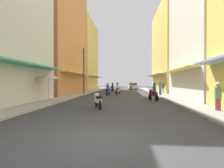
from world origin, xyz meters
TOP-DOWN VIEW (x-y plane):
  - ground_plane at (0.00, 17.55)m, footprint 94.82×94.82m
  - sidewalk_left at (-5.27, 17.55)m, footprint 1.81×51.10m
  - sidewalk_right at (5.27, 17.55)m, footprint 1.81×51.10m
  - building_left_mid at (-9.17, 19.09)m, footprint 7.05×13.31m
  - building_left_far at (-9.17, 32.43)m, footprint 7.05×12.35m
  - building_right_mid at (9.17, 12.48)m, footprint 7.05×9.84m
  - building_right_far at (9.17, 25.07)m, footprint 7.05×13.47m
  - motorbike_green at (1.75, 28.29)m, footprint 0.55×1.81m
  - motorbike_red at (-1.50, 24.57)m, footprint 0.68×1.77m
  - motorbike_maroon at (3.19, 10.46)m, footprint 0.74×1.74m
  - motorbike_silver at (-0.28, 18.40)m, footprint 0.71×1.76m
  - motorbike_blue at (-1.34, 15.86)m, footprint 0.58×1.80m
  - motorbike_white at (-0.94, 5.78)m, footprint 0.76×1.74m
  - parked_car at (2.25, 33.56)m, footprint 2.06×4.22m
  - pedestrian_foreground at (4.79, 15.73)m, footprint 0.34×0.34m
  - pedestrian_midway at (5.70, 4.74)m, footprint 0.44×0.44m
  - pedestrian_crossing at (5.84, 19.24)m, footprint 0.34×0.34m
  - vendor_umbrella at (-5.32, 8.37)m, footprint 1.94×1.94m
  - utility_pole at (-4.61, 17.10)m, footprint 0.20×1.20m

SIDE VIEW (x-z plane):
  - ground_plane at x=0.00m, z-range 0.00..0.00m
  - sidewalk_left at x=-5.27m, z-range 0.00..0.12m
  - sidewalk_right at x=5.27m, z-range 0.00..0.12m
  - motorbike_white at x=-0.94m, z-range 0.02..0.99m
  - motorbike_green at x=1.75m, z-range -0.09..1.49m
  - motorbike_red at x=-1.50m, z-range -0.09..1.49m
  - motorbike_maroon at x=3.19m, z-range -0.09..1.49m
  - motorbike_silver at x=-0.28m, z-range -0.09..1.49m
  - motorbike_blue at x=-1.34m, z-range -0.09..1.49m
  - parked_car at x=2.25m, z-range 0.01..1.46m
  - pedestrian_crossing at x=5.84m, z-range 0.00..1.67m
  - pedestrian_foreground at x=4.79m, z-range 0.00..1.70m
  - pedestrian_midway at x=5.70m, z-range 0.11..1.77m
  - vendor_umbrella at x=-5.32m, z-range 0.94..3.28m
  - utility_pole at x=-4.61m, z-range 0.07..6.12m
  - building_right_far at x=9.17m, z-range -0.01..14.09m
  - building_right_mid at x=9.17m, z-range -0.01..14.33m
  - building_left_far at x=-9.17m, z-range -0.01..14.51m
  - building_left_mid at x=-9.17m, z-range -0.01..17.53m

